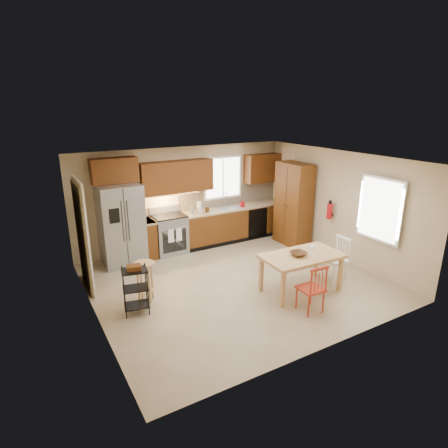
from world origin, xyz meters
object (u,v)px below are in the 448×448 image
dining_table (301,273)px  chair_red (311,288)px  range_stove (170,235)px  utility_cart (136,291)px  table_bowl (298,256)px  fire_extinguisher (329,211)px  table_jar (312,249)px  pantry (293,204)px  soap_bottle (242,203)px  chair_white (335,259)px  refrigerator (121,225)px  bar_stool (145,282)px

dining_table → chair_red: (-0.35, -0.65, 0.08)m
range_stove → utility_cart: bearing=-124.0°
table_bowl → utility_cart: 3.03m
fire_extinguisher → range_stove: bearing=147.4°
fire_extinguisher → table_jar: 1.74m
dining_table → pantry: bearing=56.2°
range_stove → chair_red: bearing=-73.8°
dining_table → utility_cart: utility_cart is taller
utility_cart → table_bowl: bearing=-3.3°
soap_bottle → chair_red: bearing=-104.3°
fire_extinguisher → chair_white: size_ratio=0.40×
range_stove → soap_bottle: size_ratio=4.82×
refrigerator → fire_extinguisher: bearing=-24.5°
table_bowl → utility_cart: utility_cart is taller
soap_bottle → pantry: bearing=-43.5°
utility_cart → fire_extinguisher: bearing=15.4°
dining_table → chair_white: size_ratio=1.70×
chair_white → refrigerator: bearing=51.9°
utility_cart → pantry: bearing=28.3°
fire_extinguisher → chair_red: size_ratio=0.40×
table_jar → refrigerator: bearing=134.7°
table_jar → bar_stool: (-3.06, 1.02, -0.40)m
pantry → table_jar: pantry is taller
pantry → chair_white: bearing=-105.9°
range_stove → chair_white: size_ratio=1.03×
refrigerator → utility_cart: 2.33m
range_stove → table_jar: bearing=-59.5°
range_stove → bar_stool: size_ratio=1.20×
range_stove → dining_table: bearing=-65.1°
pantry → fire_extinguisher: 1.07m
range_stove → dining_table: (1.44, -3.11, -0.09)m
soap_bottle → dining_table: (-0.59, -3.02, -0.62)m
refrigerator → chair_white: (3.54, -3.00, -0.46)m
table_jar → pantry: bearing=59.3°
chair_red → bar_stool: bearing=145.6°
range_stove → bar_stool: range_stove is taller
chair_red → utility_cart: size_ratio=1.05×
soap_bottle → utility_cart: soap_bottle is taller
fire_extinguisher → table_jar: bearing=-145.2°
table_bowl → chair_white: bearing=2.7°
table_jar → utility_cart: (-3.33, 0.71, -0.35)m
soap_bottle → chair_white: bearing=-83.1°
chair_white → bar_stool: bearing=76.0°
table_bowl → utility_cart: (-2.90, 0.80, -0.33)m
pantry → soap_bottle: bearing=136.5°
pantry → table_bowl: size_ratio=6.81×
soap_bottle → table_jar: (-0.26, -2.93, -0.22)m
fire_extinguisher → bar_stool: fire_extinguisher is taller
chair_white → table_jar: bearing=88.0°
table_bowl → range_stove: bearing=113.4°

